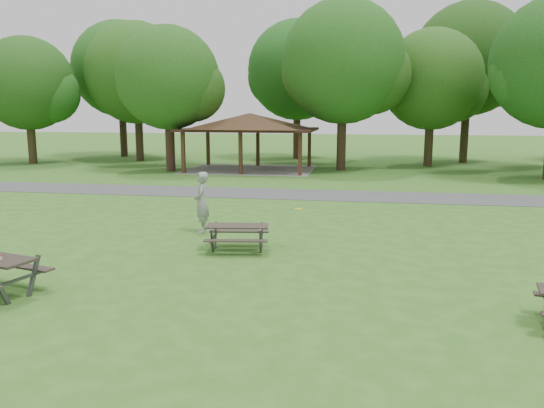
% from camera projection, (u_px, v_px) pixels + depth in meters
% --- Properties ---
extents(ground, '(160.00, 160.00, 0.00)m').
position_uv_depth(ground, '(195.00, 293.00, 11.54)').
color(ground, '#33691E').
rests_on(ground, ground).
extents(asphalt_path, '(120.00, 3.20, 0.02)m').
position_uv_depth(asphalt_path, '(288.00, 194.00, 25.12)').
color(asphalt_path, '#464649').
rests_on(asphalt_path, ground).
extents(pavilion, '(8.60, 7.01, 3.76)m').
position_uv_depth(pavilion, '(250.00, 124.00, 34.97)').
color(pavilion, '#3C2315').
rests_on(pavilion, ground).
extents(tree_row_b, '(7.14, 6.80, 9.28)m').
position_uv_depth(tree_row_b, '(29.00, 86.00, 38.87)').
color(tree_row_b, '#332516').
rests_on(tree_row_b, ground).
extents(tree_row_c, '(8.19, 7.80, 10.67)m').
position_uv_depth(tree_row_c, '(138.00, 76.00, 40.92)').
color(tree_row_c, black).
rests_on(tree_row_c, ground).
extents(tree_row_d, '(6.93, 6.60, 9.27)m').
position_uv_depth(tree_row_d, '(169.00, 81.00, 33.90)').
color(tree_row_d, black).
rests_on(tree_row_d, ground).
extents(tree_row_e, '(8.40, 8.00, 11.02)m').
position_uv_depth(tree_row_e, '(345.00, 66.00, 34.28)').
color(tree_row_e, black).
rests_on(tree_row_e, ground).
extents(tree_row_f, '(7.35, 7.00, 9.55)m').
position_uv_depth(tree_row_f, '(433.00, 83.00, 36.82)').
color(tree_row_f, '#2E2214').
rests_on(tree_row_f, ground).
extents(tree_deep_a, '(8.40, 8.00, 11.38)m').
position_uv_depth(tree_deep_a, '(122.00, 72.00, 44.72)').
color(tree_deep_a, black).
rests_on(tree_deep_a, ground).
extents(tree_deep_b, '(8.40, 8.00, 11.13)m').
position_uv_depth(tree_deep_b, '(299.00, 73.00, 42.70)').
color(tree_deep_b, '#312116').
rests_on(tree_deep_b, ground).
extents(tree_deep_c, '(8.82, 8.40, 11.90)m').
position_uv_depth(tree_deep_c, '(470.00, 63.00, 39.43)').
color(tree_deep_c, '#312316').
rests_on(tree_deep_c, ground).
extents(picnic_table_middle, '(1.92, 1.63, 0.76)m').
position_uv_depth(picnic_table_middle, '(237.00, 231.00, 14.95)').
color(picnic_table_middle, '#2F2822').
rests_on(picnic_table_middle, ground).
extents(frisbee_in_flight, '(0.29, 0.29, 0.02)m').
position_uv_depth(frisbee_in_flight, '(298.00, 209.00, 15.10)').
color(frisbee_in_flight, yellow).
rests_on(frisbee_in_flight, ground).
extents(frisbee_thrower, '(0.62, 0.81, 1.98)m').
position_uv_depth(frisbee_thrower, '(202.00, 202.00, 17.13)').
color(frisbee_thrower, gray).
rests_on(frisbee_thrower, ground).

